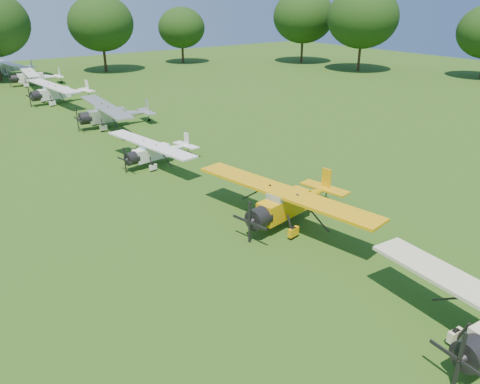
# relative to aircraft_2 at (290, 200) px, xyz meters

# --- Properties ---
(ground) EXTENTS (160.00, 160.00, 0.00)m
(ground) POSITION_rel_aircraft_2_xyz_m (-1.27, 4.75, -1.37)
(ground) COLOR #264812
(ground) RESTS_ON ground
(tree_belt) EXTENTS (137.36, 130.27, 14.52)m
(tree_belt) POSITION_rel_aircraft_2_xyz_m (2.30, 4.92, 6.65)
(tree_belt) COLOR black
(tree_belt) RESTS_ON ground
(aircraft_2) EXTENTS (7.57, 11.97, 2.35)m
(aircraft_2) POSITION_rel_aircraft_2_xyz_m (0.00, 0.00, 0.00)
(aircraft_2) COLOR #E1A309
(aircraft_2) RESTS_ON ground
(aircraft_3) EXTENTS (6.23, 9.87, 1.94)m
(aircraft_3) POSITION_rel_aircraft_2_xyz_m (-1.55, 13.55, -0.24)
(aircraft_3) COLOR white
(aircraft_3) RESTS_ON ground
(aircraft_4) EXTENTS (7.54, 12.02, 2.36)m
(aircraft_4) POSITION_rel_aircraft_2_xyz_m (0.08, 26.14, 0.01)
(aircraft_4) COLOR silver
(aircraft_4) RESTS_ON ground
(aircraft_5) EXTENTS (7.63, 12.14, 2.38)m
(aircraft_5) POSITION_rel_aircraft_2_xyz_m (-0.85, 40.52, 0.02)
(aircraft_5) COLOR white
(aircraft_5) RESTS_ON ground
(aircraft_6) EXTENTS (7.24, 11.51, 2.26)m
(aircraft_6) POSITION_rel_aircraft_2_xyz_m (-0.07, 54.70, -0.05)
(aircraft_6) COLOR white
(aircraft_6) RESTS_ON ground
(aircraft_7) EXTENTS (6.94, 11.02, 2.16)m
(aircraft_7) POSITION_rel_aircraft_2_xyz_m (-0.55, 67.15, -0.11)
(aircraft_7) COLOR silver
(aircraft_7) RESTS_ON ground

